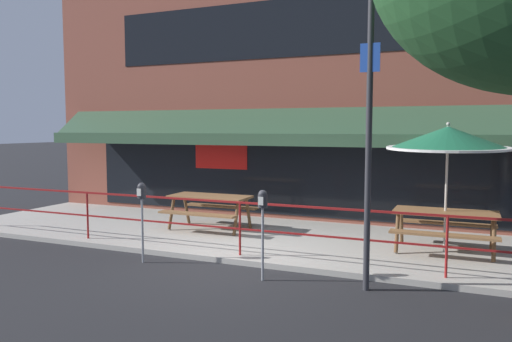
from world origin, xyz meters
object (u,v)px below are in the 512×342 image
patio_umbrella_centre (448,139)px  parking_meter_near (142,198)px  parking_meter_far (263,208)px  picnic_table_left (210,203)px  street_sign_pole (369,127)px  picnic_table_centre (445,220)px

patio_umbrella_centre → parking_meter_near: size_ratio=1.67×
patio_umbrella_centre → parking_meter_far: patio_umbrella_centre is taller
picnic_table_left → parking_meter_far: bearing=-48.7°
picnic_table_left → street_sign_pole: 5.00m
picnic_table_left → parking_meter_near: parking_meter_near is taller
patio_umbrella_centre → street_sign_pole: street_sign_pole is taller
picnic_table_left → street_sign_pole: street_sign_pole is taller
parking_meter_far → street_sign_pole: (1.57, 0.17, 1.24)m
picnic_table_centre → parking_meter_near: 5.46m
parking_meter_near → patio_umbrella_centre: bearing=26.8°
parking_meter_near → street_sign_pole: bearing=0.6°
picnic_table_left → parking_meter_far: parking_meter_far is taller
picnic_table_centre → street_sign_pole: street_sign_pole is taller
patio_umbrella_centre → parking_meter_near: bearing=-153.2°
picnic_table_left → picnic_table_centre: same height
picnic_table_left → parking_meter_far: (2.39, -2.72, 0.44)m
parking_meter_near → parking_meter_far: (2.34, -0.13, 0.00)m
picnic_table_left → picnic_table_centre: size_ratio=1.00×
parking_meter_near → street_sign_pole: street_sign_pole is taller
street_sign_pole → patio_umbrella_centre: bearing=68.1°
parking_meter_far → street_sign_pole: street_sign_pole is taller
patio_umbrella_centre → parking_meter_near: (-4.87, -2.46, -1.03)m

